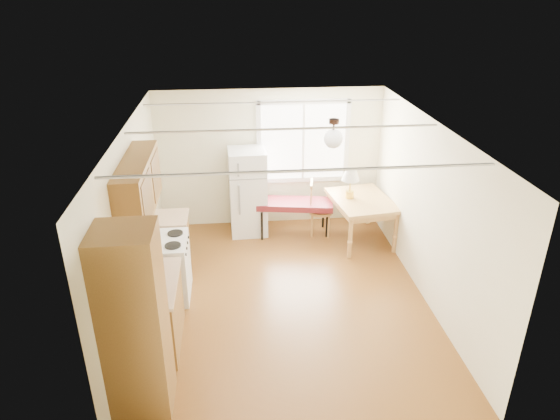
{
  "coord_description": "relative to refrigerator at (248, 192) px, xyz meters",
  "views": [
    {
      "loc": [
        -0.66,
        -6.0,
        4.16
      ],
      "look_at": [
        -0.01,
        0.49,
        1.15
      ],
      "focal_mm": 32.0,
      "sensor_mm": 36.0,
      "label": 1
    }
  ],
  "objects": [
    {
      "name": "bench",
      "position": [
        0.79,
        -0.17,
        -0.21
      ],
      "size": [
        1.43,
        0.72,
        0.63
      ],
      "rotation": [
        0.0,
        0.0,
        -0.16
      ],
      "color": "maroon",
      "rests_on": "ground"
    },
    {
      "name": "room_shell",
      "position": [
        0.42,
        -2.12,
        0.48
      ],
      "size": [
        4.6,
        5.6,
        2.62
      ],
      "color": "#593212",
      "rests_on": "ground"
    },
    {
      "name": "dining_table",
      "position": [
        1.92,
        -0.52,
        -0.09
      ],
      "size": [
        1.1,
        1.37,
        0.78
      ],
      "rotation": [
        0.0,
        0.0,
        0.14
      ],
      "color": "#AF7F43",
      "rests_on": "ground"
    },
    {
      "name": "chair",
      "position": [
        1.18,
        -0.2,
        -0.21
      ],
      "size": [
        0.46,
        0.45,
        0.98
      ],
      "rotation": [
        0.0,
        0.0,
        -0.19
      ],
      "color": "#AF7F43",
      "rests_on": "ground"
    },
    {
      "name": "kitchen_run",
      "position": [
        -1.3,
        -2.75,
        0.07
      ],
      "size": [
        0.65,
        3.4,
        2.2
      ],
      "color": "brown",
      "rests_on": "ground"
    },
    {
      "name": "coffee_maker",
      "position": [
        -1.3,
        -3.25,
        0.27
      ],
      "size": [
        0.22,
        0.27,
        0.39
      ],
      "rotation": [
        0.0,
        0.0,
        0.11
      ],
      "color": "black",
      "rests_on": "kitchen_run"
    },
    {
      "name": "window_unit",
      "position": [
        1.02,
        0.35,
        0.78
      ],
      "size": [
        1.64,
        0.05,
        1.51
      ],
      "color": "white",
      "rests_on": "room_shell"
    },
    {
      "name": "pendant_light",
      "position": [
        1.12,
        -1.72,
        1.46
      ],
      "size": [
        0.26,
        0.26,
        0.4
      ],
      "color": "black",
      "rests_on": "room_shell"
    },
    {
      "name": "refrigerator",
      "position": [
        0.0,
        0.0,
        0.0
      ],
      "size": [
        0.66,
        0.68,
        1.54
      ],
      "rotation": [
        0.0,
        0.0,
        0.03
      ],
      "color": "white",
      "rests_on": "ground"
    },
    {
      "name": "table_lamp",
      "position": [
        1.72,
        -0.45,
        0.39
      ],
      "size": [
        0.3,
        0.3,
        0.52
      ],
      "rotation": [
        0.0,
        0.0,
        -0.26
      ],
      "color": "gold",
      "rests_on": "dining_table"
    },
    {
      "name": "kettle",
      "position": [
        -1.32,
        -3.01,
        0.22
      ],
      "size": [
        0.12,
        0.12,
        0.22
      ],
      "color": "#B8270D",
      "rests_on": "kitchen_run"
    }
  ]
}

